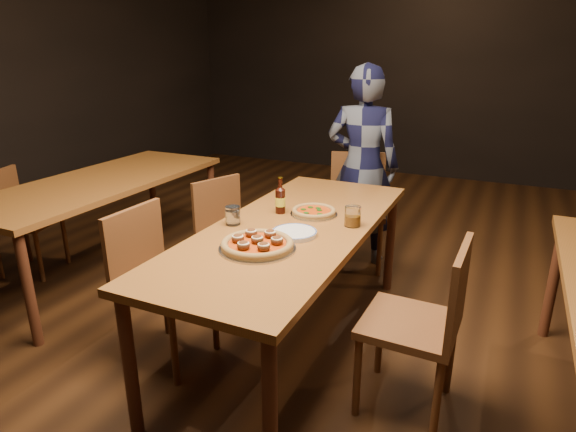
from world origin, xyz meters
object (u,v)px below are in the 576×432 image
at_px(chair_main_e, 409,322).
at_px(beer_bottle, 280,201).
at_px(chair_main_sw, 234,238).
at_px(pizza_meatball, 257,244).
at_px(chair_end, 356,210).
at_px(amber_glass, 353,216).
at_px(chair_main_nw, 166,285).
at_px(diner, 362,166).
at_px(table_left, 101,189).
at_px(water_glass, 233,215).
at_px(table_main, 292,238).
at_px(pizza_margherita, 314,212).
at_px(chair_nbr_left, 28,220).
at_px(plate_stack, 294,233).

relative_size(chair_main_e, beer_bottle, 4.31).
xyz_separation_m(chair_main_sw, pizza_meatball, (0.61, -0.77, 0.35)).
distance_m(chair_end, amber_glass, 1.20).
xyz_separation_m(chair_main_nw, diner, (0.55, 1.78, 0.34)).
bearing_deg(table_left, chair_end, 29.16).
distance_m(chair_main_sw, amber_glass, 1.03).
bearing_deg(water_glass, pizza_meatball, -40.78).
xyz_separation_m(chair_main_nw, amber_glass, (0.87, 0.53, 0.35)).
bearing_deg(table_main, chair_main_nw, -144.71).
bearing_deg(chair_main_nw, amber_glass, -56.63).
height_order(beer_bottle, amber_glass, beer_bottle).
bearing_deg(diner, chair_main_sw, 52.25).
xyz_separation_m(pizza_margherita, amber_glass, (0.26, -0.09, 0.04)).
xyz_separation_m(table_main, chair_nbr_left, (-2.25, 0.06, -0.26)).
bearing_deg(pizza_meatball, diner, 90.05).
distance_m(beer_bottle, diner, 1.22).
xyz_separation_m(table_main, amber_glass, (0.30, 0.13, 0.13)).
distance_m(pizza_meatball, pizza_margherita, 0.59).
distance_m(table_main, plate_stack, 0.17).
bearing_deg(pizza_margherita, chair_main_e, -33.94).
bearing_deg(pizza_meatball, chair_nbr_left, 169.20).
bearing_deg(chair_main_e, pizza_margherita, -122.23).
bearing_deg(table_left, pizza_margherita, -2.52).
height_order(table_main, table_left, same).
xyz_separation_m(beer_bottle, amber_glass, (0.45, -0.03, -0.02)).
relative_size(chair_main_nw, pizza_meatball, 2.41).
bearing_deg(plate_stack, chair_nbr_left, 175.43).
height_order(pizza_margherita, diner, diner).
bearing_deg(table_main, chair_main_sw, 146.74).
bearing_deg(chair_end, chair_nbr_left, -169.62).
relative_size(chair_main_nw, chair_main_e, 0.99).
height_order(water_glass, amber_glass, amber_glass).
bearing_deg(amber_glass, chair_nbr_left, -178.37).
relative_size(table_left, chair_nbr_left, 2.37).
height_order(pizza_margherita, plate_stack, pizza_margherita).
xyz_separation_m(chair_end, chair_nbr_left, (-2.24, -1.18, -0.04)).
distance_m(chair_main_e, pizza_meatball, 0.80).
relative_size(chair_main_sw, chair_end, 0.92).
bearing_deg(water_glass, amber_glass, 22.95).
distance_m(table_left, chair_end, 1.95).
xyz_separation_m(table_main, chair_main_e, (0.71, -0.23, -0.23)).
distance_m(chair_main_nw, pizza_meatball, 0.64).
distance_m(chair_end, chair_nbr_left, 2.54).
bearing_deg(pizza_margherita, water_glass, -134.58).
bearing_deg(chair_main_nw, chair_end, -17.04).
relative_size(pizza_margherita, beer_bottle, 1.31).
relative_size(table_left, amber_glass, 18.28).
relative_size(chair_main_sw, pizza_meatball, 2.29).
distance_m(chair_main_sw, chair_main_e, 1.47).
distance_m(chair_end, water_glass, 1.43).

